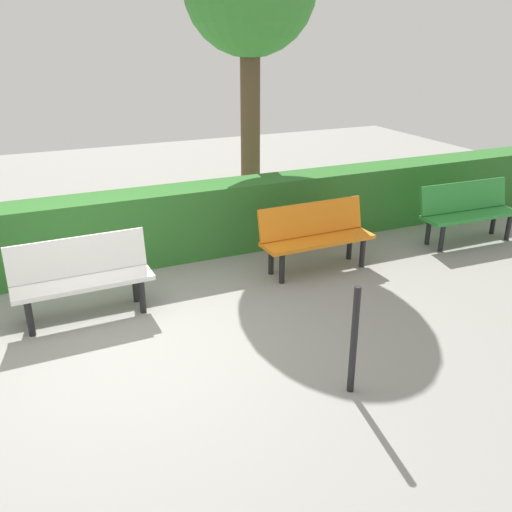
{
  "coord_description": "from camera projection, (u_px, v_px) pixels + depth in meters",
  "views": [
    {
      "loc": [
        0.77,
        4.85,
        2.91
      ],
      "look_at": [
        -1.59,
        -0.4,
        0.55
      ],
      "focal_mm": 38.87,
      "sensor_mm": 36.0,
      "label": 1
    }
  ],
  "objects": [
    {
      "name": "railing_post_mid",
      "position": [
        354.0,
        341.0,
        4.63
      ],
      "size": [
        0.06,
        0.06,
        1.0
      ],
      "primitive_type": "cylinder",
      "color": "black",
      "rests_on": "ground_plane"
    },
    {
      "name": "ground_plane",
      "position": [
        126.0,
        346.0,
        5.49
      ],
      "size": [
        20.58,
        20.58,
        0.0
      ],
      "primitive_type": "plane",
      "color": "gray"
    },
    {
      "name": "bench_green",
      "position": [
        468.0,
        209.0,
        8.06
      ],
      "size": [
        1.53,
        0.52,
        0.86
      ],
      "rotation": [
        0.0,
        0.0,
        -0.04
      ],
      "color": "#2D8C38",
      "rests_on": "ground_plane"
    },
    {
      "name": "bench_orange",
      "position": [
        315.0,
        234.0,
        7.1
      ],
      "size": [
        1.5,
        0.49,
        0.86
      ],
      "rotation": [
        0.0,
        0.0,
        0.02
      ],
      "color": "orange",
      "rests_on": "ground_plane"
    },
    {
      "name": "bench_white",
      "position": [
        81.0,
        274.0,
        5.93
      ],
      "size": [
        1.47,
        0.49,
        0.86
      ],
      "rotation": [
        0.0,
        0.0,
        0.02
      ],
      "color": "white",
      "rests_on": "ground_plane"
    },
    {
      "name": "hedge_row",
      "position": [
        179.0,
        223.0,
        7.49
      ],
      "size": [
        16.58,
        0.58,
        0.97
      ],
      "primitive_type": "cube",
      "color": "#2D6B28",
      "rests_on": "ground_plane"
    }
  ]
}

